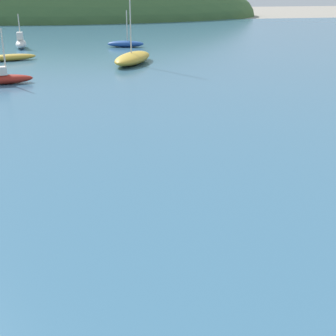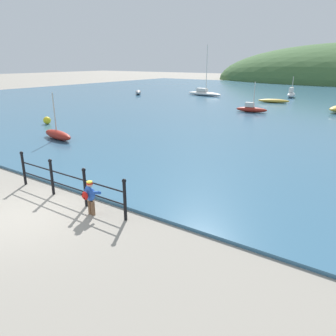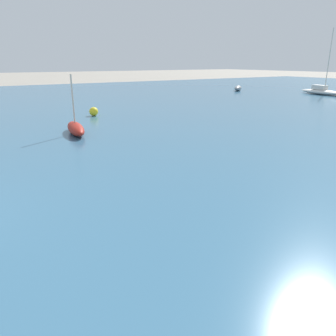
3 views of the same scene
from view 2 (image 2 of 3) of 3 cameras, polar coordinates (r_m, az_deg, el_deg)
The scene contains 11 objects.
ground_plane at distance 10.24m, azimuth -24.19°, elevation -7.55°, with size 200.00×200.00×0.00m, color gray.
water at distance 37.59m, azimuth 22.71°, elevation 10.55°, with size 80.00×60.00×0.10m, color #386684.
iron_railing at distance 10.56m, azimuth -17.08°, elevation -2.13°, with size 4.86×0.12×1.21m.
child_in_coat at distance 9.41m, azimuth -13.45°, elevation -4.57°, with size 0.38×0.53×1.00m.
boat_red_dinghy at distance 35.40m, azimuth 17.90°, elevation 11.08°, with size 3.12×1.60×0.39m.
boat_twin_mast at distance 28.34m, azimuth 14.31°, elevation 9.96°, with size 2.62×1.04×2.45m.
boat_mid_harbor at distance 41.05m, azimuth 20.66°, elevation 11.93°, with size 0.73×2.18×2.34m.
boat_white_sailboat at distance 18.77m, azimuth -18.64°, elevation 5.54°, with size 2.56×0.98×2.48m.
boat_blue_hull at distance 42.44m, azimuth -5.20°, elevation 13.01°, with size 2.12×2.35×0.53m.
boat_nearest_quay at distance 41.16m, azimuth 6.29°, elevation 12.86°, with size 5.01×1.93×5.82m.
mooring_buoy at distance 23.62m, azimuth -20.32°, elevation 7.79°, with size 0.50×0.50×0.50m, color yellow.
Camera 2 is at (8.22, -4.45, 4.17)m, focal length 35.00 mm.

